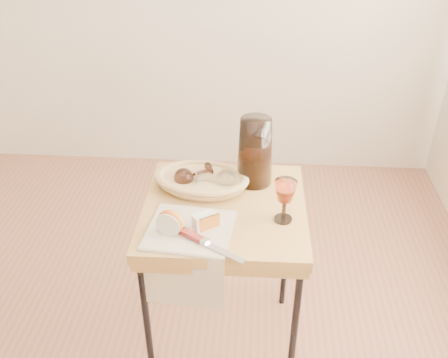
# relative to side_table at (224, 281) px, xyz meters

# --- Properties ---
(side_table) EXTENTS (0.56, 0.56, 0.71)m
(side_table) POSITION_rel_side_table_xyz_m (0.00, 0.00, 0.00)
(side_table) COLOR olive
(side_table) RESTS_ON floor
(tea_towel) EXTENTS (0.29, 0.27, 0.01)m
(tea_towel) POSITION_rel_side_table_xyz_m (-0.10, -0.14, 0.36)
(tea_towel) COLOR #FCE4C3
(tea_towel) RESTS_ON side_table
(bread_basket) EXTENTS (0.32, 0.24, 0.05)m
(bread_basket) POSITION_rel_side_table_xyz_m (-0.09, 0.10, 0.38)
(bread_basket) COLOR tan
(bread_basket) RESTS_ON side_table
(goblet_lying_a) EXTENTS (0.14, 0.13, 0.07)m
(goblet_lying_a) POSITION_rel_side_table_xyz_m (-0.12, 0.12, 0.40)
(goblet_lying_a) COLOR #49271C
(goblet_lying_a) RESTS_ON bread_basket
(goblet_lying_b) EXTENTS (0.12, 0.08, 0.07)m
(goblet_lying_b) POSITION_rel_side_table_xyz_m (-0.04, 0.09, 0.40)
(goblet_lying_b) COLOR white
(goblet_lying_b) RESTS_ON bread_basket
(pitcher) EXTENTS (0.24, 0.29, 0.29)m
(pitcher) POSITION_rel_side_table_xyz_m (0.10, 0.16, 0.48)
(pitcher) COLOR black
(pitcher) RESTS_ON side_table
(wine_goblet) EXTENTS (0.09, 0.09, 0.15)m
(wine_goblet) POSITION_rel_side_table_xyz_m (0.20, -0.07, 0.43)
(wine_goblet) COLOR white
(wine_goblet) RESTS_ON side_table
(apple_half) EXTENTS (0.10, 0.07, 0.08)m
(apple_half) POSITION_rel_side_table_xyz_m (-0.16, -0.16, 0.40)
(apple_half) COLOR #C10D00
(apple_half) RESTS_ON tea_towel
(apple_wedge) EXTENTS (0.08, 0.07, 0.05)m
(apple_wedge) POSITION_rel_side_table_xyz_m (-0.06, -0.13, 0.38)
(apple_wedge) COLOR silver
(apple_wedge) RESTS_ON tea_towel
(table_knife) EXTENTS (0.22, 0.16, 0.02)m
(table_knife) POSITION_rel_side_table_xyz_m (-0.04, -0.22, 0.37)
(table_knife) COLOR silver
(table_knife) RESTS_ON tea_towel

